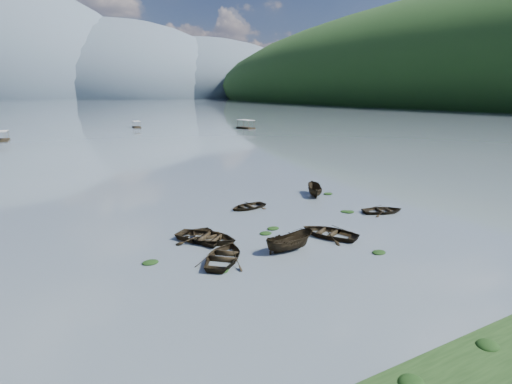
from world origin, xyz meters
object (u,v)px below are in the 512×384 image
rowboat_3 (329,236)px  pontoon_left (3,141)px  rowboat_0 (207,241)px  pontoon_centre (137,128)px

rowboat_3 → pontoon_left: size_ratio=0.81×
rowboat_3 → pontoon_left: 94.08m
rowboat_0 → pontoon_left: 88.11m
pontoon_left → rowboat_0: bearing=-73.2°
rowboat_0 → rowboat_3: rowboat_3 is taller
rowboat_3 → pontoon_centre: size_ratio=0.89×
rowboat_0 → pontoon_left: size_ratio=0.72×
pontoon_left → pontoon_centre: (36.75, 22.51, 0.00)m
rowboat_3 → pontoon_centre: (9.02, 112.41, 0.00)m
rowboat_3 → pontoon_centre: pontoon_centre is taller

